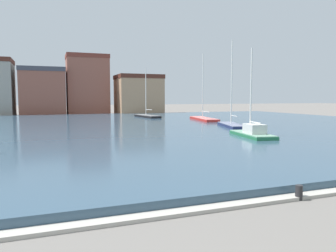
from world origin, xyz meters
The scene contains 10 objects.
harbor_water centered at (0.00, 35.16, 0.20)m, with size 80.46×51.22×0.39m, color #334C60.
quay_edge_coping centered at (0.00, 9.29, 0.06)m, with size 80.46×0.50×0.12m, color #ADA89E.
sailboat_navy centered at (14.88, 29.96, 0.41)m, with size 3.29×7.08×9.21m.
sailboat_green centered at (11.85, 22.07, 0.49)m, with size 2.56×6.00×7.20m.
sailboat_red centered at (16.53, 39.97, 0.40)m, with size 2.98×9.04×9.18m.
sailboat_black centered at (11.00, 48.28, 0.41)m, with size 2.54×7.41×7.86m.
mooring_bollard centered at (4.86, 9.14, 0.25)m, with size 0.24×0.24×0.50m, color #232326.
townhouse_end_terrace centered at (-3.88, 65.94, 4.46)m, with size 8.10×7.83×8.89m.
townhouse_wide_warehouse centered at (4.43, 66.42, 5.88)m, with size 8.04×6.10×11.72m.
townhouse_narrow_midrow centered at (14.13, 63.94, 3.95)m, with size 8.75×7.73×7.87m.
Camera 1 is at (-2.85, 0.87, 3.41)m, focal length 34.37 mm.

